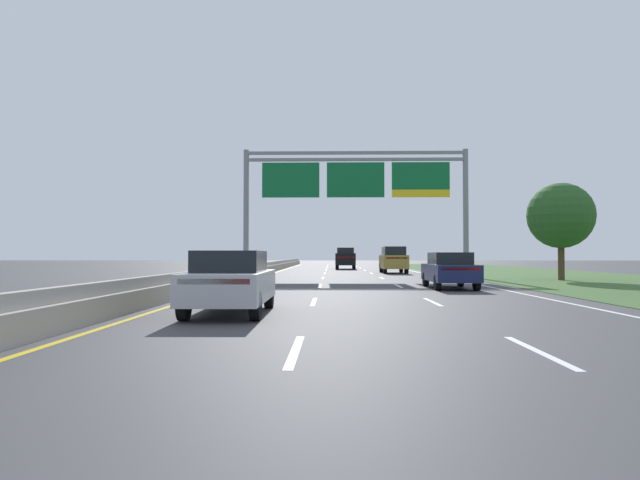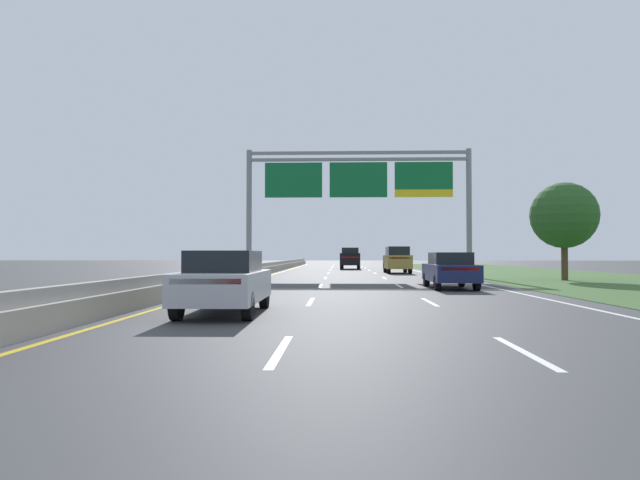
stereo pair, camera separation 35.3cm
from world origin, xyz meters
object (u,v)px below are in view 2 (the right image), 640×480
roadside_tree_mid (564,216)px  pickup_truck_black (350,259)px  car_gold_right_lane_suv (397,259)px  overhead_sign_gantry (358,186)px  car_navy_right_lane_sedan (450,270)px  car_silver_left_lane_sedan (225,281)px

roadside_tree_mid → pickup_truck_black: bearing=114.7°
roadside_tree_mid → car_gold_right_lane_suv: bearing=123.1°
pickup_truck_black → car_gold_right_lane_suv: pickup_truck_black is taller
overhead_sign_gantry → car_navy_right_lane_sedan: overhead_sign_gantry is taller
car_silver_left_lane_sedan → car_navy_right_lane_sedan: (7.66, 10.74, 0.00)m
car_navy_right_lane_sedan → roadside_tree_mid: roadside_tree_mid is taller
overhead_sign_gantry → car_navy_right_lane_sedan: size_ratio=3.41×
pickup_truck_black → roadside_tree_mid: roadside_tree_mid is taller
overhead_sign_gantry → roadside_tree_mid: 12.84m
car_navy_right_lane_sedan → car_gold_right_lane_suv: bearing=1.0°
overhead_sign_gantry → car_gold_right_lane_suv: 9.59m
car_navy_right_lane_sedan → roadside_tree_mid: bearing=-45.3°
overhead_sign_gantry → roadside_tree_mid: overhead_sign_gantry is taller
car_navy_right_lane_sedan → overhead_sign_gantry: bearing=15.7°
car_navy_right_lane_sedan → car_silver_left_lane_sedan: bearing=144.8°
car_gold_right_lane_suv → car_silver_left_lane_sedan: (-7.43, -31.15, -0.28)m
pickup_truck_black → car_gold_right_lane_suv: 13.37m
overhead_sign_gantry → pickup_truck_black: (-0.18, 20.39, -5.01)m
overhead_sign_gantry → roadside_tree_mid: bearing=-23.8°
car_navy_right_lane_sedan → pickup_truck_black: bearing=6.7°
car_gold_right_lane_suv → car_silver_left_lane_sedan: 32.02m
car_navy_right_lane_sedan → roadside_tree_mid: 11.55m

